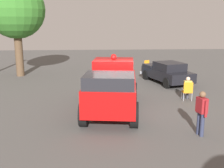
# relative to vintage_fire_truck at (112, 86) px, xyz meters

# --- Properties ---
(ground_plane) EXTENTS (60.00, 60.00, 0.00)m
(ground_plane) POSITION_rel_vintage_fire_truck_xyz_m (0.47, 0.39, -1.20)
(ground_plane) COLOR #514F4C
(vintage_fire_truck) EXTENTS (6.18, 3.02, 2.59)m
(vintage_fire_truck) POSITION_rel_vintage_fire_truck_xyz_m (0.00, 0.00, 0.00)
(vintage_fire_truck) COLOR black
(vintage_fire_truck) RESTS_ON ground
(classic_hot_rod) EXTENTS (4.71, 3.01, 1.46)m
(classic_hot_rod) POSITION_rel_vintage_fire_truck_xyz_m (-5.94, 4.12, -0.45)
(classic_hot_rod) COLOR black
(classic_hot_rod) RESTS_ON ground
(lawn_chair_near_truck) EXTENTS (0.54, 0.56, 1.02)m
(lawn_chair_near_truck) POSITION_rel_vintage_fire_truck_xyz_m (-1.46, 4.09, -0.61)
(lawn_chair_near_truck) COLOR #B7BABF
(lawn_chair_near_truck) RESTS_ON ground
(lawn_chair_by_car) EXTENTS (0.66, 0.66, 1.02)m
(lawn_chair_by_car) POSITION_rel_vintage_fire_truck_xyz_m (-9.84, 3.55, -0.61)
(lawn_chair_by_car) COLOR #B7BABF
(lawn_chair_by_car) RESTS_ON ground
(lawn_chair_spare) EXTENTS (0.64, 0.64, 1.02)m
(lawn_chair_spare) POSITION_rel_vintage_fire_truck_xyz_m (-8.21, 1.48, -0.61)
(lawn_chair_spare) COLOR #B7BABF
(lawn_chair_spare) RESTS_ON ground
(spectator_seated) EXTENTS (0.57, 0.43, 1.29)m
(spectator_seated) POSITION_rel_vintage_fire_truck_xyz_m (-1.59, 4.10, -0.50)
(spectator_seated) COLOR #383842
(spectator_seated) RESTS_ON ground
(spectator_standing) EXTENTS (0.65, 0.34, 1.68)m
(spectator_standing) POSITION_rel_vintage_fire_truck_xyz_m (3.02, 3.05, -0.23)
(spectator_standing) COLOR #2D334C
(spectator_standing) RESTS_ON ground
(oak_tree_left) EXTENTS (4.33, 4.33, 7.19)m
(oak_tree_left) POSITION_rel_vintage_fire_truck_xyz_m (-9.09, -6.62, 3.78)
(oak_tree_left) COLOR brown
(oak_tree_left) RESTS_ON ground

